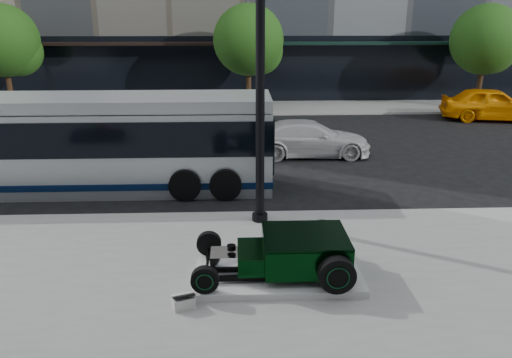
{
  "coord_description": "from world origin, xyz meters",
  "views": [
    {
      "loc": [
        0.31,
        -14.76,
        5.35
      ],
      "look_at": [
        0.8,
        -2.41,
        1.2
      ],
      "focal_mm": 35.0,
      "sensor_mm": 36.0,
      "label": 1
    }
  ],
  "objects_px": {
    "yellow_taxi": "(492,104)",
    "hot_rod": "(294,252)",
    "white_sedan": "(309,139)",
    "lamppost": "(260,90)",
    "transit_bus": "(79,142)"
  },
  "relations": [
    {
      "from": "lamppost",
      "to": "transit_bus",
      "type": "xyz_separation_m",
      "value": [
        -5.52,
        3.16,
        -2.08
      ]
    },
    {
      "from": "hot_rod",
      "to": "transit_bus",
      "type": "height_order",
      "value": "transit_bus"
    },
    {
      "from": "lamppost",
      "to": "white_sedan",
      "type": "xyz_separation_m",
      "value": [
        2.23,
        6.6,
        -2.88
      ]
    },
    {
      "from": "white_sedan",
      "to": "yellow_taxi",
      "type": "relative_size",
      "value": 0.95
    },
    {
      "from": "hot_rod",
      "to": "lamppost",
      "type": "bearing_deg",
      "value": 100.61
    },
    {
      "from": "transit_bus",
      "to": "white_sedan",
      "type": "relative_size",
      "value": 2.57
    },
    {
      "from": "white_sedan",
      "to": "transit_bus",
      "type": "bearing_deg",
      "value": 114.73
    },
    {
      "from": "transit_bus",
      "to": "yellow_taxi",
      "type": "relative_size",
      "value": 2.44
    },
    {
      "from": "hot_rod",
      "to": "transit_bus",
      "type": "bearing_deg",
      "value": 134.62
    },
    {
      "from": "hot_rod",
      "to": "yellow_taxi",
      "type": "relative_size",
      "value": 0.65
    },
    {
      "from": "hot_rod",
      "to": "white_sedan",
      "type": "height_order",
      "value": "white_sedan"
    },
    {
      "from": "lamppost",
      "to": "transit_bus",
      "type": "relative_size",
      "value": 0.61
    },
    {
      "from": "yellow_taxi",
      "to": "hot_rod",
      "type": "bearing_deg",
      "value": 154.44
    },
    {
      "from": "hot_rod",
      "to": "white_sedan",
      "type": "relative_size",
      "value": 0.68
    },
    {
      "from": "hot_rod",
      "to": "yellow_taxi",
      "type": "distance_m",
      "value": 19.92
    }
  ]
}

